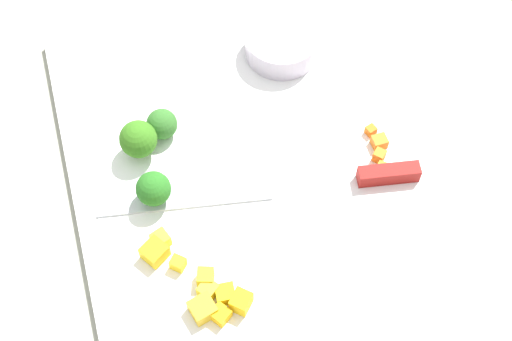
# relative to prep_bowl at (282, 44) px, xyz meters

# --- Properties ---
(ground_plane) EXTENTS (4.00, 4.00, 0.00)m
(ground_plane) POSITION_rel_prep_bowl_xyz_m (-0.16, 0.08, -0.03)
(ground_plane) COLOR gray
(cutting_board) EXTENTS (0.50, 0.39, 0.01)m
(cutting_board) POSITION_rel_prep_bowl_xyz_m (-0.16, 0.08, -0.02)
(cutting_board) COLOR white
(cutting_board) RESTS_ON ground_plane
(prep_bowl) EXTENTS (0.09, 0.09, 0.03)m
(prep_bowl) POSITION_rel_prep_bowl_xyz_m (0.00, 0.00, 0.00)
(prep_bowl) COLOR #BDB2C4
(prep_bowl) RESTS_ON cutting_board
(chef_knife) EXTENTS (0.07, 0.34, 0.02)m
(chef_knife) POSITION_rel_prep_bowl_xyz_m (-0.19, 0.02, -0.01)
(chef_knife) COLOR silver
(chef_knife) RESTS_ON cutting_board
(carrot_dice_0) EXTENTS (0.01, 0.02, 0.01)m
(carrot_dice_0) POSITION_rel_prep_bowl_xyz_m (-0.16, -0.07, -0.01)
(carrot_dice_0) COLOR orange
(carrot_dice_0) RESTS_ON cutting_board
(carrot_dice_1) EXTENTS (0.02, 0.02, 0.01)m
(carrot_dice_1) POSITION_rel_prep_bowl_xyz_m (-0.19, -0.06, -0.01)
(carrot_dice_1) COLOR orange
(carrot_dice_1) RESTS_ON cutting_board
(carrot_dice_2) EXTENTS (0.01, 0.01, 0.01)m
(carrot_dice_2) POSITION_rel_prep_bowl_xyz_m (-0.14, -0.06, -0.01)
(carrot_dice_2) COLOR orange
(carrot_dice_2) RESTS_ON cutting_board
(carrot_dice_3) EXTENTS (0.01, 0.01, 0.01)m
(carrot_dice_3) POSITION_rel_prep_bowl_xyz_m (-0.20, -0.06, -0.01)
(carrot_dice_3) COLOR orange
(carrot_dice_3) RESTS_ON cutting_board
(carrot_dice_4) EXTENTS (0.02, 0.02, 0.01)m
(carrot_dice_4) POSITION_rel_prep_bowl_xyz_m (-0.17, -0.06, -0.01)
(carrot_dice_4) COLOR orange
(carrot_dice_4) RESTS_ON cutting_board
(pepper_dice_0) EXTENTS (0.03, 0.03, 0.02)m
(pepper_dice_0) POSITION_rel_prep_bowl_xyz_m (-0.29, 0.13, -0.01)
(pepper_dice_0) COLOR yellow
(pepper_dice_0) RESTS_ON cutting_board
(pepper_dice_1) EXTENTS (0.02, 0.02, 0.01)m
(pepper_dice_1) POSITION_rel_prep_bowl_xyz_m (-0.24, 0.18, -0.01)
(pepper_dice_1) COLOR yellow
(pepper_dice_1) RESTS_ON cutting_board
(pepper_dice_2) EXTENTS (0.03, 0.03, 0.02)m
(pepper_dice_2) POSITION_rel_prep_bowl_xyz_m (-0.29, 0.17, -0.01)
(pepper_dice_2) COLOR yellow
(pepper_dice_2) RESTS_ON cutting_board
(pepper_dice_3) EXTENTS (0.02, 0.02, 0.01)m
(pepper_dice_3) POSITION_rel_prep_bowl_xyz_m (-0.28, 0.14, -0.01)
(pepper_dice_3) COLOR yellow
(pepper_dice_3) RESTS_ON cutting_board
(pepper_dice_4) EXTENTS (0.02, 0.02, 0.01)m
(pepper_dice_4) POSITION_rel_prep_bowl_xyz_m (-0.21, 0.19, -0.01)
(pepper_dice_4) COLOR yellow
(pepper_dice_4) RESTS_ON cutting_board
(pepper_dice_5) EXTENTS (0.02, 0.02, 0.02)m
(pepper_dice_5) POSITION_rel_prep_bowl_xyz_m (-0.26, 0.16, -0.01)
(pepper_dice_5) COLOR yellow
(pepper_dice_5) RESTS_ON cutting_board
(pepper_dice_6) EXTENTS (0.02, 0.02, 0.01)m
(pepper_dice_6) POSITION_rel_prep_bowl_xyz_m (-0.30, 0.15, -0.01)
(pepper_dice_6) COLOR yellow
(pepper_dice_6) RESTS_ON cutting_board
(pepper_dice_7) EXTENTS (0.03, 0.03, 0.02)m
(pepper_dice_7) POSITION_rel_prep_bowl_xyz_m (-0.22, 0.20, -0.01)
(pepper_dice_7) COLOR yellow
(pepper_dice_7) RESTS_ON cutting_board
(pepper_dice_8) EXTENTS (0.02, 0.02, 0.02)m
(pepper_dice_8) POSITION_rel_prep_bowl_xyz_m (-0.27, 0.16, -0.01)
(pepper_dice_8) COLOR yellow
(pepper_dice_8) RESTS_ON cutting_board
(broccoli_floret_0) EXTENTS (0.04, 0.04, 0.04)m
(broccoli_floret_0) POSITION_rel_prep_bowl_xyz_m (-0.15, 0.19, 0.01)
(broccoli_floret_0) COLOR #84AC56
(broccoli_floret_0) RESTS_ON cutting_board
(broccoli_floret_1) EXTENTS (0.03, 0.03, 0.04)m
(broccoli_floret_1) POSITION_rel_prep_bowl_xyz_m (-0.07, 0.16, 0.00)
(broccoli_floret_1) COLOR #8ABB5A
(broccoli_floret_1) RESTS_ON cutting_board
(broccoli_floret_2) EXTENTS (0.04, 0.04, 0.05)m
(broccoli_floret_2) POSITION_rel_prep_bowl_xyz_m (-0.09, 0.19, 0.01)
(broccoli_floret_2) COLOR #97BB69
(broccoli_floret_2) RESTS_ON cutting_board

